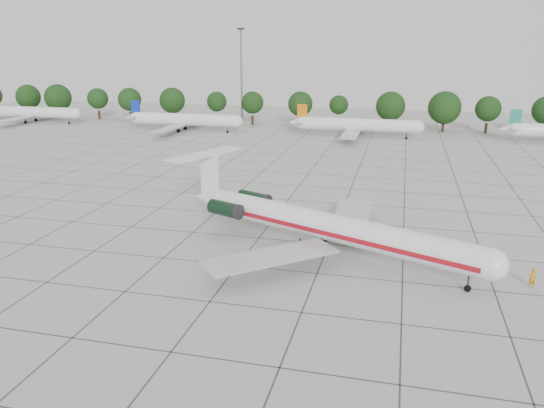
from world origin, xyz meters
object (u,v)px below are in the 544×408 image
object	(u,v)px
main_airliner	(317,223)
floodlight_mast	(241,70)
bg_airliner_a	(32,112)
bg_airliner_c	(357,125)
bg_airliner_b	(184,120)
ground_crew	(532,278)

from	to	relation	value
main_airliner	floodlight_mast	xyz separation A→B (m)	(-36.95, 94.24, 11.20)
main_airliner	floodlight_mast	distance (m)	101.85
bg_airliner_a	main_airliner	bearing A→B (deg)	-39.45
main_airliner	bg_airliner_c	size ratio (longest dim) A/B	1.26
bg_airliner_a	bg_airliner_b	bearing A→B (deg)	-4.90
ground_crew	bg_airliner_c	size ratio (longest dim) A/B	0.07
main_airliner	bg_airliner_b	size ratio (longest dim) A/B	1.26
main_airliner	bg_airliner_b	xyz separation A→B (m)	(-45.45, 72.32, -0.17)
bg_airliner_b	bg_airliner_c	xyz separation A→B (m)	(43.16, 1.20, 0.00)
bg_airliner_c	bg_airliner_b	bearing A→B (deg)	-178.41
bg_airliner_c	floodlight_mast	bearing A→B (deg)	149.12
main_airliner	bg_airliner_a	world-z (taller)	main_airliner
ground_crew	bg_airliner_b	bearing A→B (deg)	-69.56
ground_crew	floodlight_mast	bearing A→B (deg)	-80.06
ground_crew	floodlight_mast	distance (m)	114.64
main_airliner	bg_airliner_a	size ratio (longest dim) A/B	1.26
main_airliner	bg_airliner_a	bearing A→B (deg)	164.09
ground_crew	bg_airliner_b	world-z (taller)	bg_airliner_b
bg_airliner_c	bg_airliner_a	bearing A→B (deg)	178.19
floodlight_mast	bg_airliner_a	bearing A→B (deg)	-162.28
bg_airliner_a	floodlight_mast	bearing A→B (deg)	17.72
bg_airliner_b	bg_airliner_a	bearing A→B (deg)	175.10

